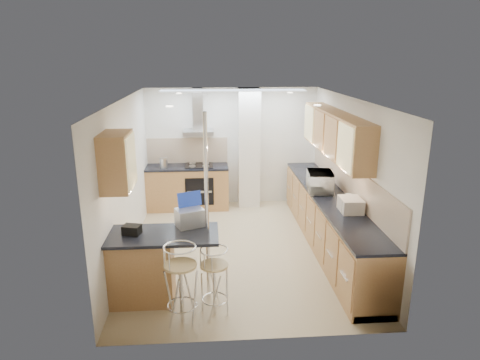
{
  "coord_description": "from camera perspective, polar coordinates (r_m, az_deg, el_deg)",
  "views": [
    {
      "loc": [
        -0.48,
        -6.58,
        3.15
      ],
      "look_at": [
        0.02,
        0.2,
        1.15
      ],
      "focal_mm": 32.0,
      "sensor_mm": 36.0,
      "label": 1
    }
  ],
  "objects": [
    {
      "name": "jar_d",
      "position": [
        6.9,
        14.27,
        -2.4
      ],
      "size": [
        0.13,
        0.13,
        0.14
      ],
      "primitive_type": "cylinder",
      "rotation": [
        0.0,
        0.0,
        -0.43
      ],
      "color": "white",
      "rests_on": "right_counter"
    },
    {
      "name": "bag",
      "position": [
        5.68,
        -14.23,
        -6.44
      ],
      "size": [
        0.25,
        0.21,
        0.12
      ],
      "primitive_type": "cube",
      "rotation": [
        0.0,
        0.0,
        -0.25
      ],
      "color": "black",
      "rests_on": "peninsula"
    },
    {
      "name": "bar_stool_end",
      "position": [
        5.45,
        -3.42,
        -13.36
      ],
      "size": [
        0.52,
        0.52,
        0.9
      ],
      "primitive_type": null,
      "rotation": [
        0.0,
        0.0,
        0.79
      ],
      "color": "tan",
      "rests_on": "ground"
    },
    {
      "name": "microwave",
      "position": [
        7.34,
        10.65,
        -0.24
      ],
      "size": [
        0.47,
        0.64,
        0.33
      ],
      "primitive_type": "imported",
      "rotation": [
        0.0,
        0.0,
        1.46
      ],
      "color": "white",
      "rests_on": "right_counter"
    },
    {
      "name": "kettle",
      "position": [
        8.89,
        -10.14,
        2.28
      ],
      "size": [
        0.16,
        0.16,
        0.21
      ],
      "primitive_type": "cylinder",
      "color": "#B1B3B6",
      "rests_on": "back_counter"
    },
    {
      "name": "bread_bin",
      "position": [
        6.52,
        14.53,
        -3.22
      ],
      "size": [
        0.32,
        0.4,
        0.2
      ],
      "primitive_type": "cube",
      "rotation": [
        0.0,
        0.0,
        -0.03
      ],
      "color": "beige",
      "rests_on": "right_counter"
    },
    {
      "name": "jar_c",
      "position": [
        6.42,
        14.02,
        -3.58
      ],
      "size": [
        0.19,
        0.19,
        0.19
      ],
      "primitive_type": "cylinder",
      "rotation": [
        0.0,
        0.0,
        0.43
      ],
      "color": "#B1AF8E",
      "rests_on": "right_counter"
    },
    {
      "name": "jar_a",
      "position": [
        7.81,
        10.02,
        0.25
      ],
      "size": [
        0.12,
        0.12,
        0.19
      ],
      "primitive_type": "cylinder",
      "rotation": [
        0.0,
        0.0,
        -0.04
      ],
      "color": "beige",
      "rests_on": "right_counter"
    },
    {
      "name": "back_counter",
      "position": [
        9.1,
        -6.96,
        -0.93
      ],
      "size": [
        1.7,
        0.63,
        0.92
      ],
      "color": "#A87343",
      "rests_on": "ground"
    },
    {
      "name": "laptop",
      "position": [
        5.77,
        -6.72,
        -4.98
      ],
      "size": [
        0.42,
        0.37,
        0.24
      ],
      "primitive_type": "cube",
      "rotation": [
        0.0,
        0.0,
        0.38
      ],
      "color": "#9DA0A4",
      "rests_on": "peninsula"
    },
    {
      "name": "peninsula",
      "position": [
        5.82,
        -10.25,
        -11.27
      ],
      "size": [
        1.47,
        0.72,
        0.94
      ],
      "color": "#A87343",
      "rests_on": "ground"
    },
    {
      "name": "ground",
      "position": [
        7.31,
        -0.01,
        -9.14
      ],
      "size": [
        4.8,
        4.8,
        0.0
      ],
      "primitive_type": "plane",
      "color": "tan",
      "rests_on": "ground"
    },
    {
      "name": "jar_b",
      "position": [
        7.78,
        11.19,
        -0.02
      ],
      "size": [
        0.14,
        0.14,
        0.15
      ],
      "primitive_type": "cylinder",
      "rotation": [
        0.0,
        0.0,
        0.37
      ],
      "color": "beige",
      "rests_on": "right_counter"
    },
    {
      "name": "bar_stool_near",
      "position": [
        5.31,
        -7.85,
        -13.63
      ],
      "size": [
        0.53,
        0.53,
        1.02
      ],
      "primitive_type": null,
      "rotation": [
        0.0,
        0.0,
        0.33
      ],
      "color": "tan",
      "rests_on": "ground"
    },
    {
      "name": "right_counter",
      "position": [
        7.38,
        11.74,
        -5.35
      ],
      "size": [
        0.63,
        4.4,
        0.92
      ],
      "color": "#A87343",
      "rests_on": "ground"
    },
    {
      "name": "room_shell",
      "position": [
        7.18,
        2.36,
        3.43
      ],
      "size": [
        3.64,
        4.84,
        2.51
      ],
      "color": "white",
      "rests_on": "ground"
    }
  ]
}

